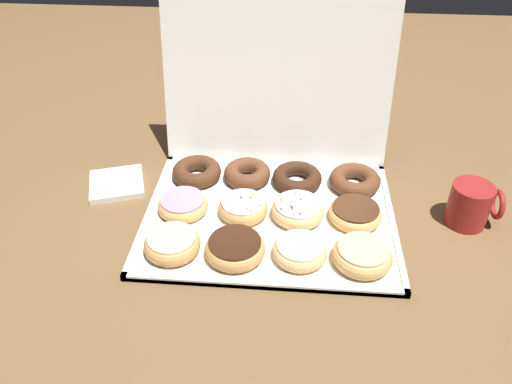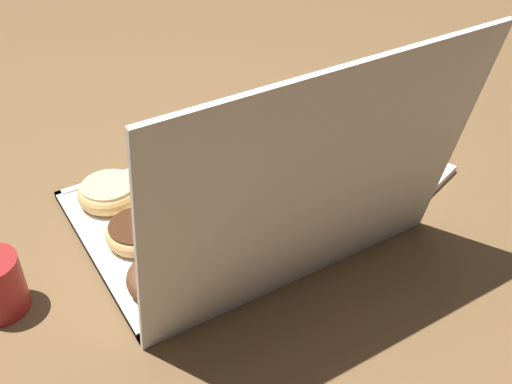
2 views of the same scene
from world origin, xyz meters
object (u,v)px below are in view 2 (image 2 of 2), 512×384
object	(u,v)px
donut_box	(232,207)
napkin_stack	(414,171)
chocolate_frosted_donut_1	(225,154)
chocolate_cake_ring_donut_9	(299,225)
chocolate_cake_ring_donut_10	(238,248)
glazed_ring_donut_0	(278,138)
pink_frosted_donut_4	(316,168)
sprinkle_donut_6	(202,208)
glazed_ring_donut_3	(109,192)
sprinkle_donut_5	(257,187)
chocolate_cake_ring_donut_8	(353,202)
chocolate_frosted_donut_7	(138,231)
glazed_ring_donut_2	(169,175)
chocolate_cake_ring_donut_11	(164,277)

from	to	relation	value
donut_box	napkin_stack	bearing A→B (deg)	165.91
napkin_stack	chocolate_frosted_donut_1	bearing A→B (deg)	-35.77
chocolate_frosted_donut_1	chocolate_cake_ring_donut_9	bearing A→B (deg)	90.19
chocolate_cake_ring_donut_10	glazed_ring_donut_0	bearing A→B (deg)	-134.08
pink_frosted_donut_4	sprinkle_donut_6	size ratio (longest dim) A/B	0.95
glazed_ring_donut_3	sprinkle_donut_6	world-z (taller)	sprinkle_donut_6
glazed_ring_donut_3	chocolate_cake_ring_donut_10	world-z (taller)	glazed_ring_donut_3
sprinkle_donut_5	chocolate_cake_ring_donut_8	xyz separation A→B (m)	(-0.12, 0.13, -0.00)
donut_box	glazed_ring_donut_3	world-z (taller)	glazed_ring_donut_3
glazed_ring_donut_0	chocolate_frosted_donut_7	xyz separation A→B (m)	(0.37, 0.13, -0.00)
chocolate_cake_ring_donut_8	glazed_ring_donut_2	bearing A→B (deg)	-45.52
chocolate_cake_ring_donut_10	pink_frosted_donut_4	bearing A→B (deg)	-154.29
glazed_ring_donut_2	donut_box	bearing A→B (deg)	118.04
glazed_ring_donut_0	chocolate_cake_ring_donut_9	size ratio (longest dim) A/B	1.02
glazed_ring_donut_2	sprinkle_donut_5	xyz separation A→B (m)	(-0.12, 0.12, 0.00)
chocolate_cake_ring_donut_9	napkin_stack	bearing A→B (deg)	-173.13
glazed_ring_donut_2	glazed_ring_donut_3	world-z (taller)	glazed_ring_donut_3
glazed_ring_donut_2	sprinkle_donut_6	distance (m)	0.13
donut_box	pink_frosted_donut_4	world-z (taller)	pink_frosted_donut_4
chocolate_frosted_donut_7	chocolate_cake_ring_donut_10	size ratio (longest dim) A/B	0.98
glazed_ring_donut_2	chocolate_cake_ring_donut_9	size ratio (longest dim) A/B	0.97
sprinkle_donut_5	chocolate_cake_ring_donut_8	bearing A→B (deg)	133.65
glazed_ring_donut_2	napkin_stack	world-z (taller)	glazed_ring_donut_2
glazed_ring_donut_3	chocolate_cake_ring_donut_9	size ratio (longest dim) A/B	1.05
pink_frosted_donut_4	chocolate_cake_ring_donut_8	size ratio (longest dim) A/B	0.94
glazed_ring_donut_0	sprinkle_donut_5	distance (m)	0.18
donut_box	chocolate_frosted_donut_1	world-z (taller)	chocolate_frosted_donut_1
chocolate_frosted_donut_7	chocolate_frosted_donut_1	bearing A→B (deg)	-152.20
glazed_ring_donut_2	sprinkle_donut_5	world-z (taller)	sprinkle_donut_5
chocolate_cake_ring_donut_10	chocolate_frosted_donut_1	bearing A→B (deg)	-114.84
sprinkle_donut_5	chocolate_cake_ring_donut_10	world-z (taller)	sprinkle_donut_5
chocolate_cake_ring_donut_11	napkin_stack	bearing A→B (deg)	-176.91
glazed_ring_donut_0	chocolate_frosted_donut_1	distance (m)	0.13
sprinkle_donut_5	napkin_stack	bearing A→B (deg)	163.06
chocolate_cake_ring_donut_11	glazed_ring_donut_3	bearing A→B (deg)	-91.19
glazed_ring_donut_0	chocolate_frosted_donut_1	world-z (taller)	same
pink_frosted_donut_4	chocolate_frosted_donut_7	bearing A→B (deg)	-1.04
chocolate_frosted_donut_1	chocolate_cake_ring_donut_8	distance (m)	0.29
chocolate_frosted_donut_7	donut_box	bearing A→B (deg)	179.34
sprinkle_donut_5	chocolate_cake_ring_donut_8	world-z (taller)	sprinkle_donut_5
chocolate_cake_ring_donut_8	chocolate_frosted_donut_7	bearing A→B (deg)	-19.61
pink_frosted_donut_4	chocolate_frosted_donut_7	world-z (taller)	same
sprinkle_donut_6	chocolate_frosted_donut_7	distance (m)	0.12
donut_box	chocolate_cake_ring_donut_9	xyz separation A→B (m)	(-0.06, 0.13, 0.02)
donut_box	chocolate_cake_ring_donut_8	distance (m)	0.22
chocolate_cake_ring_donut_8	chocolate_cake_ring_donut_10	bearing A→B (deg)	-1.04
chocolate_cake_ring_donut_10	napkin_stack	world-z (taller)	chocolate_cake_ring_donut_10
chocolate_frosted_donut_7	sprinkle_donut_6	bearing A→B (deg)	178.76
donut_box	glazed_ring_donut_3	bearing A→B (deg)	-35.00
glazed_ring_donut_0	chocolate_cake_ring_donut_8	bearing A→B (deg)	89.12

